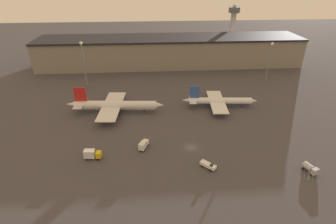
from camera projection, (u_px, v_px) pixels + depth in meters
The scene contains 11 objects.
ground at pixel (191, 147), 102.46m from camera, with size 600.00×600.00×0.00m, color #423F44.
terminal_building at pixel (170, 51), 189.03m from camera, with size 185.63×30.95×20.17m.
airplane_0 at pixel (115, 105), 126.57m from camera, with size 47.37×31.91×12.84m.
airplane_1 at pixel (219, 101), 132.04m from camera, with size 38.24×26.79×11.15m.
service_vehicle_0 at pixel (92, 154), 95.19m from camera, with size 6.23×2.73×3.77m.
service_vehicle_1 at pixel (143, 145), 100.85m from camera, with size 4.15×6.00×3.13m.
service_vehicle_2 at pixel (310, 168), 88.94m from camera, with size 3.93×5.56×2.89m.
service_vehicle_3 at pixel (208, 165), 90.98m from camera, with size 5.58×5.51×2.69m.
lamp_post_0 at pixel (83, 59), 147.63m from camera, with size 1.80×1.80×27.06m.
lamp_post_1 at pixel (270, 58), 155.15m from camera, with size 1.80×1.80×24.72m.
control_tower at pixel (233, 24), 216.65m from camera, with size 9.00×9.00×38.36m.
Camera 1 is at (-15.21, -82.97, 60.47)m, focal length 28.00 mm.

